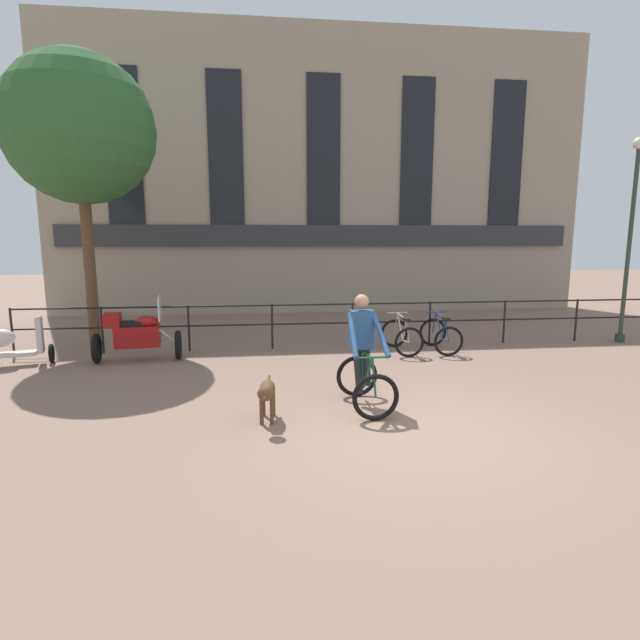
% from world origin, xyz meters
% --- Properties ---
extents(ground_plane, '(60.00, 60.00, 0.00)m').
position_xyz_m(ground_plane, '(0.00, 0.00, 0.00)').
color(ground_plane, '#846656').
extents(canal_railing, '(15.05, 0.05, 1.05)m').
position_xyz_m(canal_railing, '(-0.00, 5.20, 0.71)').
color(canal_railing, black).
rests_on(canal_railing, ground_plane).
extents(building_facade, '(18.00, 0.72, 9.30)m').
position_xyz_m(building_facade, '(0.00, 10.99, 4.63)').
color(building_facade, gray).
rests_on(building_facade, ground_plane).
extents(cyclist_with_bike, '(0.74, 1.20, 1.70)m').
position_xyz_m(cyclist_with_bike, '(-0.58, 1.13, 0.76)').
color(cyclist_with_bike, black).
rests_on(cyclist_with_bike, ground_plane).
extents(dog, '(0.27, 0.97, 0.62)m').
position_xyz_m(dog, '(-2.06, 0.56, 0.44)').
color(dog, brown).
rests_on(dog, ground_plane).
extents(parked_motorcycle, '(1.79, 0.80, 1.35)m').
position_xyz_m(parked_motorcycle, '(-4.69, 4.36, 0.56)').
color(parked_motorcycle, black).
rests_on(parked_motorcycle, ground_plane).
extents(parked_bicycle_near_lamp, '(0.70, 1.14, 0.86)m').
position_xyz_m(parked_bicycle_near_lamp, '(1.00, 4.54, 0.36)').
color(parked_bicycle_near_lamp, black).
rests_on(parked_bicycle_near_lamp, ground_plane).
extents(parked_bicycle_mid_left, '(0.67, 1.12, 0.86)m').
position_xyz_m(parked_bicycle_mid_left, '(1.91, 4.54, 0.36)').
color(parked_bicycle_mid_left, black).
rests_on(parked_bicycle_mid_left, ground_plane).
extents(parked_scooter, '(1.34, 0.71, 0.96)m').
position_xyz_m(parked_scooter, '(-7.04, 4.27, 0.46)').
color(parked_scooter, black).
rests_on(parked_scooter, ground_plane).
extents(street_lamp, '(0.28, 0.28, 4.85)m').
position_xyz_m(street_lamp, '(6.67, 4.97, 2.70)').
color(street_lamp, '#2D382D').
rests_on(street_lamp, ground_plane).
extents(tree_canalside_left, '(3.35, 3.35, 6.65)m').
position_xyz_m(tree_canalside_left, '(-6.12, 6.23, 4.95)').
color(tree_canalside_left, brown).
rests_on(tree_canalside_left, ground_plane).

